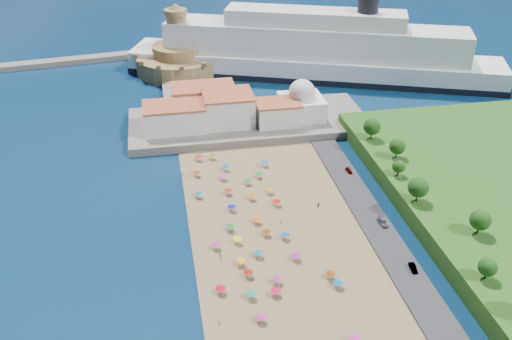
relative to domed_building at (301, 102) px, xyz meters
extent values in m
plane|color=#071938|center=(-30.00, -71.00, -8.97)|extent=(700.00, 700.00, 0.00)
cube|color=#59544C|center=(-20.00, 2.00, -7.47)|extent=(90.00, 36.00, 3.00)
cube|color=#59544C|center=(-42.00, 37.00, -7.77)|extent=(18.00, 70.00, 2.40)
cube|color=silver|center=(-48.00, -2.00, -1.47)|extent=(22.00, 14.00, 9.00)
cube|color=silver|center=(-28.00, 0.00, -0.47)|extent=(18.00, 16.00, 11.00)
cube|color=silver|center=(-10.00, -4.00, -1.97)|extent=(16.00, 12.00, 8.00)
cube|color=silver|center=(-36.00, 12.00, -0.97)|extent=(24.00, 14.00, 10.00)
cube|color=silver|center=(0.00, 0.00, -1.97)|extent=(16.00, 16.00, 8.00)
sphere|color=silver|center=(0.00, 0.00, 4.03)|extent=(10.00, 10.00, 10.00)
cylinder|color=silver|center=(0.00, 0.00, 7.83)|extent=(1.20, 1.20, 1.60)
cylinder|color=#96804B|center=(-42.00, 67.00, -4.97)|extent=(40.00, 40.00, 8.00)
cylinder|color=#96804B|center=(-42.00, 67.00, 1.53)|extent=(24.00, 24.00, 5.00)
cylinder|color=#96804B|center=(-42.00, 67.00, 11.03)|extent=(9.00, 9.00, 14.00)
cylinder|color=#96804B|center=(-42.00, 67.00, 19.23)|extent=(10.40, 10.40, 2.40)
cone|color=#96804B|center=(-42.00, 67.00, 21.93)|extent=(6.00, 6.00, 3.00)
cube|color=black|center=(18.32, 49.95, -7.60)|extent=(168.86, 83.77, 2.75)
cube|color=white|center=(18.32, 49.95, -3.88)|extent=(167.78, 83.04, 10.19)
cube|color=white|center=(18.32, 49.95, 8.01)|extent=(134.38, 66.86, 13.59)
cube|color=white|center=(18.32, 49.95, 18.20)|extent=(79.78, 42.71, 6.79)
cylinder|color=black|center=(39.52, 41.99, 25.00)|extent=(9.06, 9.06, 6.79)
cylinder|color=gray|center=(-15.29, -89.31, -7.72)|extent=(0.07, 0.07, 2.00)
cone|color=#7A350B|center=(-15.29, -89.31, -6.82)|extent=(2.50, 2.50, 0.60)
cylinder|color=gray|center=(-35.18, -85.13, -7.72)|extent=(0.07, 0.07, 2.00)
cone|color=maroon|center=(-35.18, -85.13, -6.82)|extent=(2.50, 2.50, 0.60)
cylinder|color=gray|center=(-27.38, -69.13, -7.72)|extent=(0.07, 0.07, 2.00)
cone|color=#7E340B|center=(-27.38, -69.13, -6.82)|extent=(2.50, 2.50, 0.60)
cylinder|color=gray|center=(-21.89, -80.81, -7.72)|extent=(0.07, 0.07, 2.00)
cone|color=#9A218E|center=(-21.89, -80.81, -6.82)|extent=(2.50, 2.50, 0.60)
cylinder|color=gray|center=(-27.84, -41.25, -7.72)|extent=(0.07, 0.07, 2.00)
cone|color=#167F32|center=(-27.84, -41.25, -6.82)|extent=(2.50, 2.50, 0.60)
cylinder|color=gray|center=(-21.39, -54.90, -7.72)|extent=(0.07, 0.07, 2.00)
cone|color=red|center=(-21.39, -54.90, -6.82)|extent=(2.50, 2.50, 0.60)
cylinder|color=gray|center=(-36.70, -64.94, -7.72)|extent=(0.07, 0.07, 2.00)
cone|color=#147328|center=(-36.70, -64.94, -6.82)|extent=(2.50, 2.50, 0.60)
cylinder|color=gray|center=(-23.56, -37.99, -7.72)|extent=(0.07, 0.07, 2.00)
cone|color=#17811C|center=(-23.56, -37.99, -6.82)|extent=(2.50, 2.50, 0.60)
cylinder|color=gray|center=(-20.19, -30.62, -7.72)|extent=(0.07, 0.07, 2.00)
cone|color=#0C48A2|center=(-20.19, -30.62, -6.82)|extent=(2.50, 2.50, 0.60)
cylinder|color=gray|center=(-28.71, -88.77, -7.72)|extent=(0.07, 0.07, 2.00)
cone|color=#AF2582|center=(-28.71, -88.77, -6.82)|extent=(2.50, 2.50, 0.60)
cylinder|color=gray|center=(-35.90, -92.85, -7.72)|extent=(0.07, 0.07, 2.00)
cone|color=#0F896B|center=(-35.90, -92.85, -6.82)|extent=(2.50, 2.50, 0.60)
cylinder|color=gray|center=(-35.02, -100.74, -7.72)|extent=(0.07, 0.07, 2.00)
cone|color=#B02581|center=(-35.02, -100.74, -6.82)|extent=(2.50, 2.50, 0.60)
cylinder|color=gray|center=(-22.04, -47.89, -7.72)|extent=(0.07, 0.07, 2.00)
cone|color=orange|center=(-22.04, -47.89, -6.82)|extent=(2.50, 2.50, 0.60)
cylinder|color=gray|center=(-28.82, -62.82, -7.72)|extent=(0.07, 0.07, 2.00)
cone|color=#EF500A|center=(-28.82, -62.82, -6.82)|extent=(2.50, 2.50, 0.60)
cylinder|color=gray|center=(-14.46, -92.89, -7.72)|extent=(0.07, 0.07, 2.00)
cone|color=#0F5A89|center=(-14.46, -92.89, -6.82)|extent=(2.50, 2.50, 0.60)
cylinder|color=gray|center=(-41.60, -72.51, -7.72)|extent=(0.07, 0.07, 2.00)
cone|color=#A52380|center=(-41.60, -72.51, -6.82)|extent=(2.50, 2.50, 0.60)
cylinder|color=gray|center=(-36.80, -22.70, -7.72)|extent=(0.07, 0.07, 2.00)
cone|color=#8F5A0D|center=(-36.80, -22.70, -6.82)|extent=(2.50, 2.50, 0.60)
cylinder|color=gray|center=(-34.63, -46.14, -7.72)|extent=(0.07, 0.07, 2.00)
cone|color=#B11A0E|center=(-34.63, -46.14, -6.82)|extent=(2.50, 2.50, 0.60)
cylinder|color=gray|center=(-43.80, -46.19, -7.72)|extent=(0.07, 0.07, 2.00)
cone|color=#0E6E81|center=(-43.80, -46.19, -6.82)|extent=(2.50, 2.50, 0.60)
cylinder|color=gray|center=(-36.34, -80.30, -7.72)|extent=(0.07, 0.07, 2.00)
cone|color=orange|center=(-36.34, -80.30, -6.82)|extent=(2.50, 2.50, 0.60)
cylinder|color=gray|center=(-29.94, -93.03, -7.72)|extent=(0.07, 0.07, 2.00)
cone|color=#C30F3C|center=(-29.94, -93.03, -6.82)|extent=(2.50, 2.50, 0.60)
cylinder|color=gray|center=(-34.89, -55.21, -7.72)|extent=(0.07, 0.07, 2.00)
cone|color=#0D14AA|center=(-34.89, -55.21, -6.82)|extent=(2.50, 2.50, 0.60)
cylinder|color=gray|center=(-42.67, -89.75, -7.72)|extent=(0.07, 0.07, 2.00)
cone|color=#B40E15|center=(-42.67, -89.75, -6.82)|extent=(2.50, 2.50, 0.60)
cylinder|color=gray|center=(-28.10, -50.47, -7.72)|extent=(0.07, 0.07, 2.00)
cone|color=#CA5E0B|center=(-28.10, -50.47, -6.82)|extent=(2.50, 2.50, 0.60)
cylinder|color=gray|center=(-33.42, -31.16, -7.72)|extent=(0.07, 0.07, 2.00)
cone|color=#0E5A85|center=(-33.42, -31.16, -6.82)|extent=(2.50, 2.50, 0.60)
cylinder|color=gray|center=(-22.63, -71.54, -7.72)|extent=(0.07, 0.07, 2.00)
cone|color=#0F528B|center=(-22.63, -71.54, -6.82)|extent=(2.50, 2.50, 0.60)
cylinder|color=gray|center=(-31.27, -77.82, -7.72)|extent=(0.07, 0.07, 2.00)
cone|color=#0F668A|center=(-31.27, -77.82, -6.82)|extent=(2.50, 2.50, 0.60)
cylinder|color=gray|center=(-35.03, -37.14, -7.72)|extent=(0.07, 0.07, 2.00)
cone|color=#BE289C|center=(-35.03, -37.14, -6.82)|extent=(2.50, 2.50, 0.60)
cylinder|color=gray|center=(-41.44, -22.64, -7.72)|extent=(0.07, 0.07, 2.00)
cone|color=#FB100B|center=(-41.44, -22.64, -6.82)|extent=(2.50, 2.50, 0.60)
cylinder|color=gray|center=(-43.13, -33.39, -7.72)|extent=(0.07, 0.07, 2.00)
cone|color=brown|center=(-43.13, -33.39, -6.82)|extent=(2.50, 2.50, 0.60)
cylinder|color=gray|center=(-16.25, -110.48, -7.72)|extent=(0.07, 0.07, 2.00)
cone|color=#C52A8A|center=(-16.25, -110.48, -6.82)|extent=(2.50, 2.50, 0.60)
cylinder|color=gray|center=(-35.69, -71.11, -7.72)|extent=(0.07, 0.07, 2.00)
cone|color=yellow|center=(-35.69, -71.11, -6.82)|extent=(2.50, 2.50, 0.60)
imported|color=tan|center=(-47.61, -32.54, -7.91)|extent=(0.73, 1.03, 1.62)
imported|color=tan|center=(-41.19, -77.02, -7.79)|extent=(1.04, 1.13, 1.88)
imported|color=tan|center=(-44.39, -99.80, -7.86)|extent=(0.68, 0.75, 1.73)
imported|color=tan|center=(-23.06, -30.64, -7.89)|extent=(1.24, 1.10, 1.67)
imported|color=tan|center=(-22.17, -64.35, -7.82)|extent=(0.69, 0.48, 1.80)
imported|color=tan|center=(-28.66, -90.46, -7.90)|extent=(0.94, 0.93, 1.64)
imported|color=tan|center=(-43.33, -53.91, -7.84)|extent=(0.75, 1.19, 1.77)
imported|color=tan|center=(-9.47, -57.91, -7.81)|extent=(1.61, 1.55, 1.82)
imported|color=gray|center=(6.00, -70.08, -7.58)|extent=(2.03, 4.80, 1.38)
imported|color=gray|center=(6.00, -40.14, -7.68)|extent=(1.69, 3.61, 1.19)
imported|color=gray|center=(6.00, -90.38, -7.64)|extent=(1.69, 3.95, 1.27)
cylinder|color=#382314|center=(17.76, -102.32, -1.72)|extent=(0.50, 0.50, 2.50)
sphere|color=#14380F|center=(17.76, -102.32, 0.53)|extent=(4.51, 4.51, 4.51)
cylinder|color=#382314|center=(25.14, -85.67, -1.44)|extent=(0.50, 0.50, 3.06)
sphere|color=#14380F|center=(25.14, -85.67, 1.31)|extent=(5.51, 5.51, 5.51)
cylinder|color=#382314|center=(16.03, -68.28, -1.34)|extent=(0.50, 0.50, 3.28)
sphere|color=#14380F|center=(16.03, -68.28, 1.61)|extent=(5.90, 5.90, 5.90)
cylinder|color=#382314|center=(16.54, -53.69, -1.85)|extent=(0.50, 0.50, 2.24)
sphere|color=#14380F|center=(16.54, -53.69, 0.17)|extent=(4.04, 4.04, 4.04)
cylinder|color=#382314|center=(20.52, -42.80, -1.52)|extent=(0.50, 0.50, 2.91)
sphere|color=#14380F|center=(20.52, -42.80, 1.10)|extent=(5.23, 5.23, 5.23)
cylinder|color=#382314|center=(17.37, -28.28, -1.34)|extent=(0.50, 0.50, 3.28)
sphere|color=#14380F|center=(17.37, -28.28, 1.61)|extent=(5.90, 5.90, 5.90)
camera|label=1|loc=(-53.23, -193.40, 84.75)|focal=40.00mm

